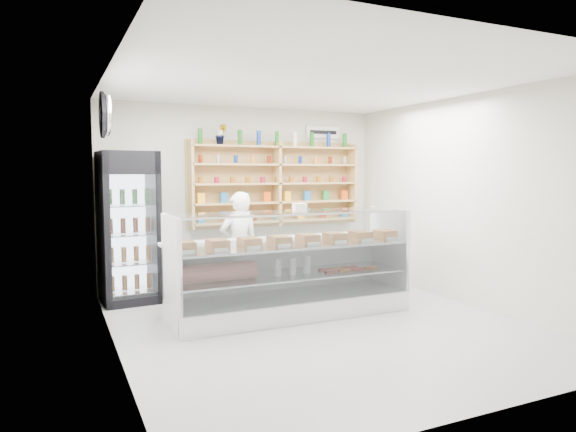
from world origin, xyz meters
name	(u,v)px	position (x,y,z in m)	size (l,w,h in m)	color
room	(318,205)	(0.00, 0.00, 1.40)	(5.00, 5.00, 5.00)	#A1A0A5
display_counter	(290,286)	(-0.12, 0.51, 0.36)	(3.00, 0.90, 1.31)	white
shop_worker	(239,246)	(-0.46, 1.46, 0.76)	(0.55, 0.36, 1.51)	white
drinks_cooler	(129,227)	(-1.85, 2.03, 1.03)	(0.79, 0.77, 2.06)	black
wall_shelving	(277,184)	(0.50, 2.34, 1.59)	(2.84, 0.28, 1.33)	tan
potted_plant	(221,134)	(-0.43, 2.34, 2.35)	(0.17, 0.14, 0.31)	#1E6626
security_mirror	(107,115)	(-2.17, 1.20, 2.45)	(0.15, 0.50, 0.50)	silver
wall_sign	(323,132)	(1.40, 2.47, 2.45)	(0.62, 0.03, 0.20)	white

